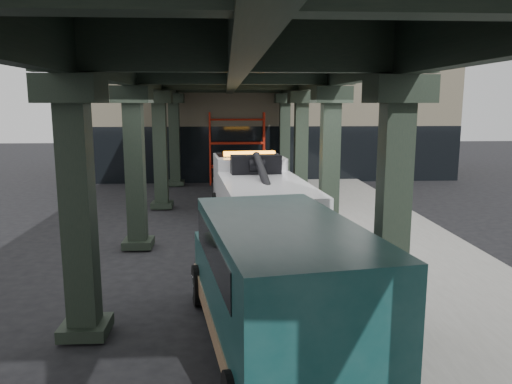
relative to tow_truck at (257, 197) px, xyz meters
name	(u,v)px	position (x,y,z in m)	size (l,w,h in m)	color
ground	(250,267)	(-0.41, -3.04, -1.42)	(90.00, 90.00, 0.00)	black
sidewalk	(386,242)	(4.09, -1.04, -1.34)	(5.00, 40.00, 0.15)	gray
lane_stripe	(300,245)	(1.29, -1.04, -1.41)	(0.12, 38.00, 0.01)	silver
viaduct	(233,70)	(-0.81, -1.04, 4.05)	(7.40, 32.00, 6.40)	black
building	(265,111)	(1.59, 16.96, 2.58)	(22.00, 10.00, 8.00)	#C6B793
scaffolding	(237,146)	(-0.41, 11.60, 0.69)	(3.08, 0.88, 4.00)	red
tow_truck	(257,197)	(0.00, 0.00, 0.00)	(3.25, 9.03, 2.90)	black
towed_van	(277,283)	(-0.16, -8.01, -0.04)	(3.35, 6.58, 2.55)	#103A3A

